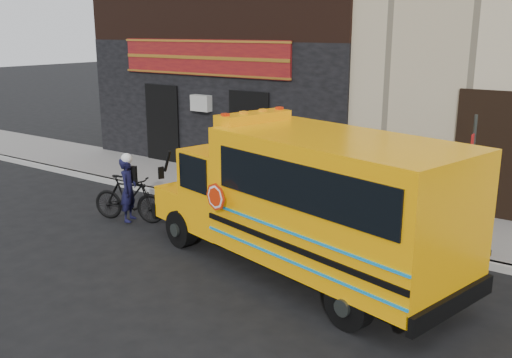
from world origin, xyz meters
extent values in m
plane|color=black|center=(0.00, 0.00, 0.00)|extent=(120.00, 120.00, 0.00)
cube|color=#9F9F99|center=(0.00, 2.60, 0.07)|extent=(40.00, 0.20, 0.15)
cube|color=slate|center=(0.00, 4.10, 0.07)|extent=(40.00, 3.00, 0.15)
cube|color=black|center=(-5.00, 5.55, 2.15)|extent=(10.00, 0.30, 4.00)
cube|color=#590C14|center=(-5.00, 5.38, 3.65)|extent=(6.50, 0.12, 1.10)
cube|color=black|center=(-6.80, 5.40, 1.40)|extent=(1.30, 0.10, 2.50)
cube|color=black|center=(-3.20, 5.40, 1.40)|extent=(1.30, 0.10, 2.50)
cylinder|color=black|center=(-1.14, 0.04, 0.40)|extent=(0.84, 0.46, 0.80)
cylinder|color=black|center=(-0.69, 1.88, 0.40)|extent=(0.84, 0.46, 0.80)
cylinder|color=black|center=(3.33, -1.06, 0.40)|extent=(0.84, 0.46, 0.80)
cylinder|color=black|center=(3.78, 0.78, 0.40)|extent=(0.84, 0.46, 0.80)
cube|color=#FFA205|center=(-1.35, 1.07, 0.80)|extent=(1.45, 2.18, 0.70)
cube|color=black|center=(-1.88, 1.20, 0.55)|extent=(0.61, 2.02, 0.35)
cube|color=#FFA205|center=(-0.28, 0.80, 1.30)|extent=(1.67, 2.33, 1.70)
cube|color=black|center=(-0.84, 0.94, 1.70)|extent=(0.49, 1.76, 0.90)
cube|color=#FFA205|center=(2.49, 0.12, 1.62)|extent=(4.89, 3.21, 2.25)
cube|color=black|center=(4.70, -0.42, 0.55)|extent=(0.64, 2.17, 0.30)
cube|color=black|center=(2.32, -0.98, 2.10)|extent=(3.80, 0.97, 0.75)
cube|color=#FFA205|center=(0.30, 0.66, 2.78)|extent=(0.87, 1.67, 0.28)
cylinder|color=red|center=(0.43, -0.71, 1.55)|extent=(0.51, 0.15, 0.52)
cylinder|color=#363C39|center=(3.94, 2.97, 1.45)|extent=(0.06, 0.06, 2.91)
cube|color=red|center=(3.94, 2.89, 2.36)|extent=(0.03, 0.26, 0.36)
cube|color=white|center=(3.94, 2.89, 1.91)|extent=(0.03, 0.26, 0.32)
imported|color=black|center=(-3.30, 0.55, 0.57)|extent=(1.96, 1.06, 1.13)
imported|color=black|center=(-3.22, 0.48, 0.77)|extent=(0.58, 0.67, 1.54)
camera|label=1|loc=(6.75, -8.41, 4.50)|focal=40.00mm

